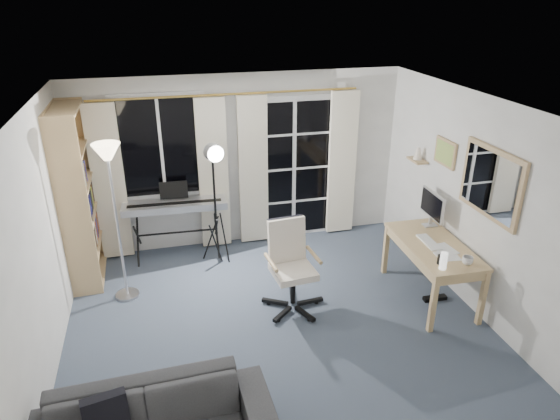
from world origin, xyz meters
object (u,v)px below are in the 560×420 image
object	(u,v)px
desk	(433,251)
office_chair	(290,257)
keyboard_piano	(175,207)
studio_light	(214,167)
bookshelf	(75,201)
torchiere_lamp	(110,177)
mug	(468,260)
monitor	(432,206)

from	to	relation	value
desk	office_chair	bearing A→B (deg)	172.49
keyboard_piano	studio_light	bearing A→B (deg)	-27.34
bookshelf	desk	world-z (taller)	bookshelf
office_chair	desk	xyz separation A→B (m)	(1.65, -0.27, 0.00)
torchiere_lamp	mug	xyz separation A→B (m)	(3.60, -1.38, -0.77)
monitor	office_chair	bearing A→B (deg)	-172.62
bookshelf	keyboard_piano	world-z (taller)	bookshelf
torchiere_lamp	keyboard_piano	bearing A→B (deg)	50.93
studio_light	office_chair	distance (m)	1.52
bookshelf	monitor	world-z (taller)	bookshelf
torchiere_lamp	office_chair	distance (m)	2.15
bookshelf	desk	xyz separation A→B (m)	(4.01, -1.49, -0.42)
desk	bookshelf	bearing A→B (deg)	161.44
torchiere_lamp	bookshelf	bearing A→B (deg)	129.78
bookshelf	studio_light	size ratio (longest dim) A/B	1.29
keyboard_piano	studio_light	xyz separation A→B (m)	(0.52, -0.30, 0.61)
bookshelf	torchiere_lamp	world-z (taller)	bookshelf
studio_light	office_chair	size ratio (longest dim) A/B	1.62
keyboard_piano	mug	bearing A→B (deg)	-34.43
keyboard_piano	mug	world-z (taller)	keyboard_piano
office_chair	mug	distance (m)	1.92
keyboard_piano	monitor	size ratio (longest dim) A/B	2.71
studio_light	desk	bearing A→B (deg)	-47.31
studio_light	mug	distance (m)	3.14
bookshelf	torchiere_lamp	bearing A→B (deg)	-51.48
keyboard_piano	mug	size ratio (longest dim) A/B	11.90
desk	keyboard_piano	bearing A→B (deg)	150.71
bookshelf	monitor	bearing A→B (deg)	-15.21
office_chair	bookshelf	bearing A→B (deg)	147.27
bookshelf	keyboard_piano	xyz separation A→B (m)	(1.18, 0.22, -0.29)
torchiere_lamp	desk	xyz separation A→B (m)	(3.50, -0.88, -0.91)
keyboard_piano	bookshelf	bearing A→B (deg)	-166.96
torchiere_lamp	studio_light	bearing A→B (deg)	24.07
office_chair	mug	world-z (taller)	office_chair
torchiere_lamp	studio_light	size ratio (longest dim) A/B	1.12
torchiere_lamp	office_chair	bearing A→B (deg)	-18.27
monitor	torchiere_lamp	bearing A→B (deg)	175.19
bookshelf	studio_light	world-z (taller)	bookshelf
office_chair	desk	size ratio (longest dim) A/B	0.78
torchiere_lamp	mug	bearing A→B (deg)	-21.03
bookshelf	mug	size ratio (longest dim) A/B	18.89
keyboard_piano	desk	size ratio (longest dim) A/B	1.03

